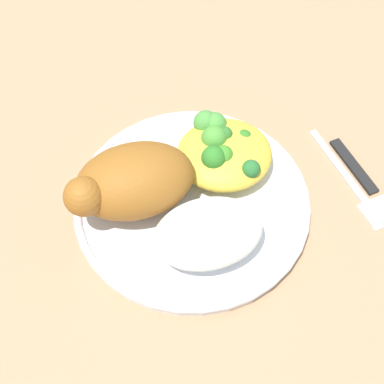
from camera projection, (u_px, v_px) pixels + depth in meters
name	position (u px, v px, depth m)	size (l,w,h in m)	color
ground_plane	(192.00, 206.00, 0.53)	(2.00, 2.00, 0.00)	#A77E5A
plate	(192.00, 201.00, 0.52)	(0.25, 0.25, 0.02)	silver
roasted_chicken	(131.00, 182.00, 0.48)	(0.13, 0.08, 0.07)	#93581E
rice_pile	(209.00, 233.00, 0.46)	(0.11, 0.07, 0.04)	white
mac_cheese_with_broccoli	(223.00, 150.00, 0.52)	(0.10, 0.10, 0.04)	gold
fork	(351.00, 182.00, 0.54)	(0.03, 0.14, 0.01)	silver
knife	(376.00, 195.00, 0.53)	(0.04, 0.19, 0.01)	black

